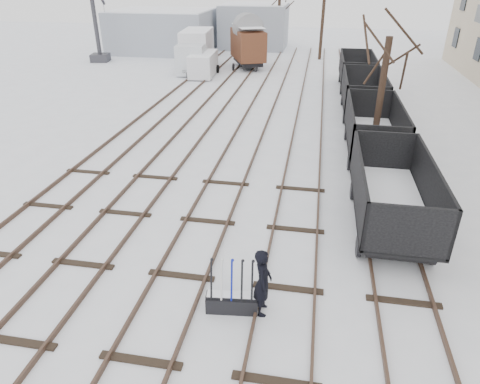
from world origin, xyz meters
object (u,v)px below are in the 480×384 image
object	(u,v)px
box_van_wagon	(248,44)
lorry	(195,50)
crane	(99,38)
freight_wagon_a	(390,203)
worker	(263,282)
ground_frame	(232,301)
panel_van	(203,64)

from	to	relation	value
box_van_wagon	lorry	xyz separation A→B (m)	(-4.30, -1.39, -0.41)
lorry	crane	bearing A→B (deg)	162.73
freight_wagon_a	worker	bearing A→B (deg)	-127.20
worker	lorry	world-z (taller)	lorry
ground_frame	panel_van	size ratio (longest dim) A/B	0.35
freight_wagon_a	lorry	bearing A→B (deg)	119.05
box_van_wagon	crane	size ratio (longest dim) A/B	0.65
worker	crane	bearing A→B (deg)	26.41
worker	freight_wagon_a	size ratio (longest dim) A/B	0.32
worker	box_van_wagon	bearing A→B (deg)	3.94
lorry	crane	world-z (taller)	crane
freight_wagon_a	lorry	distance (m)	27.15
ground_frame	freight_wagon_a	xyz separation A→B (m)	(4.33, 4.82, 0.62)
lorry	panel_van	world-z (taller)	lorry
ground_frame	lorry	size ratio (longest dim) A/B	0.21
ground_frame	freight_wagon_a	distance (m)	6.51
panel_van	crane	distance (m)	12.02
crane	box_van_wagon	bearing A→B (deg)	-13.43
worker	crane	world-z (taller)	crane
worker	freight_wagon_a	bearing A→B (deg)	-43.32
worker	crane	xyz separation A→B (m)	(-19.42, 30.45, 1.15)
freight_wagon_a	box_van_wagon	distance (m)	26.66
box_van_wagon	panel_van	xyz separation A→B (m)	(-3.00, -3.83, -1.09)
freight_wagon_a	lorry	world-z (taller)	lorry
lorry	panel_van	bearing A→B (deg)	-67.83
ground_frame	lorry	bearing A→B (deg)	100.95
ground_frame	worker	distance (m)	0.99
box_van_wagon	lorry	size ratio (longest dim) A/B	0.72
ground_frame	lorry	xyz separation A→B (m)	(-8.85, 28.55, 1.34)
box_van_wagon	panel_van	world-z (taller)	box_van_wagon
worker	panel_van	distance (m)	27.29
crane	panel_van	bearing A→B (deg)	-32.74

